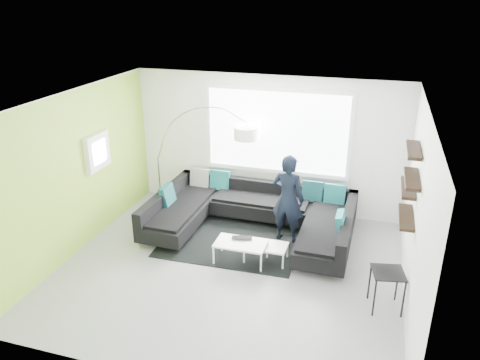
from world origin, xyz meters
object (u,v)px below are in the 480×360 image
side_table (386,290)px  laptop (242,240)px  arc_lamp (158,158)px  coffee_table (253,252)px  person (288,199)px  sectional_sofa (251,217)px

side_table → laptop: side_table is taller
arc_lamp → laptop: size_ratio=5.75×
coffee_table → arc_lamp: (-2.42, 1.44, 0.95)m
coffee_table → person: (0.39, 0.90, 0.65)m
coffee_table → laptop: bearing=175.9°
sectional_sofa → coffee_table: (0.29, -0.90, -0.17)m
arc_lamp → person: bearing=-12.9°
side_table → person: (-1.77, 1.56, 0.52)m
arc_lamp → person: arc_lamp is taller
sectional_sofa → laptop: size_ratio=9.52×
arc_lamp → laptop: (2.21, -1.43, -0.75)m
coffee_table → laptop: size_ratio=2.83×
coffee_table → laptop: (-0.21, 0.01, 0.20)m
person → laptop: person is taller
side_table → person: person is taller
arc_lamp → side_table: 5.11m
side_table → person: 2.42m
coffee_table → laptop: 0.29m
coffee_table → person: bearing=66.3°
sectional_sofa → arc_lamp: arc_lamp is taller
side_table → arc_lamp: bearing=155.3°
side_table → laptop: 2.46m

